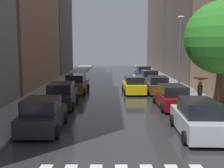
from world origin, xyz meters
The scene contains 18 objects.
ground_plane centered at (0.00, 24.00, -0.02)m, with size 28.00×72.00×0.04m, color #2A2A2D.
sidewalk_left centered at (-6.50, 24.00, 0.07)m, with size 3.00×72.00×0.15m, color gray.
sidewalk_right centered at (6.50, 24.00, 0.07)m, with size 3.00×72.00×0.15m, color gray.
building_left_far centered at (-11.00, 40.37, 8.48)m, with size 6.00×12.92×16.97m, color #564C47.
building_right_mid centered at (11.00, 29.62, 8.98)m, with size 6.00×14.29×17.97m, color #564C47.
building_right_far centered at (11.00, 47.84, 7.77)m, with size 6.00×21.31×15.54m, color #564C47.
parked_car_left_nearest centered at (-3.91, 6.70, 0.80)m, with size 2.18×4.11×1.72m.
parked_car_left_second centered at (-3.98, 12.62, 0.82)m, with size 2.19×4.84×1.77m.
parked_car_left_third centered at (-3.74, 18.98, 0.83)m, with size 2.18×4.46×1.78m.
parked_car_right_nearest centered at (3.84, 5.99, 0.83)m, with size 2.13×4.55×1.78m.
parked_car_right_second centered at (3.95, 12.26, 0.77)m, with size 2.21×4.76×1.64m.
parked_car_right_third centered at (3.97, 18.42, 0.77)m, with size 2.18×4.18×1.63m.
parked_car_right_fourth centered at (3.94, 24.45, 0.80)m, with size 2.19×4.29×1.73m.
parked_car_right_fifth centered at (3.95, 30.39, 0.84)m, with size 2.15×4.70×1.82m.
taxi_midroad centered at (1.74, 18.63, 0.76)m, with size 2.18×4.39×1.81m.
pedestrian_foreground centered at (6.12, 12.79, 1.63)m, with size 1.17×1.17×1.94m.
street_tree_right centered at (6.77, 10.99, 4.92)m, with size 4.74×4.74×7.15m.
lamp_post_right centered at (5.55, 16.78, 4.10)m, with size 0.60×0.28×6.84m.
Camera 1 is at (-0.33, -7.09, 4.25)m, focal length 44.07 mm.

